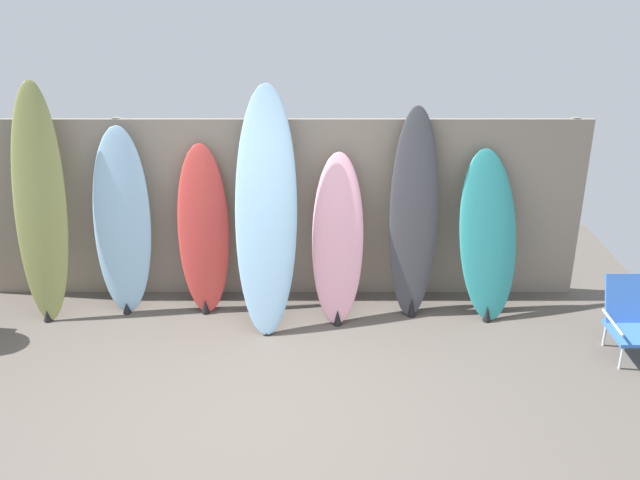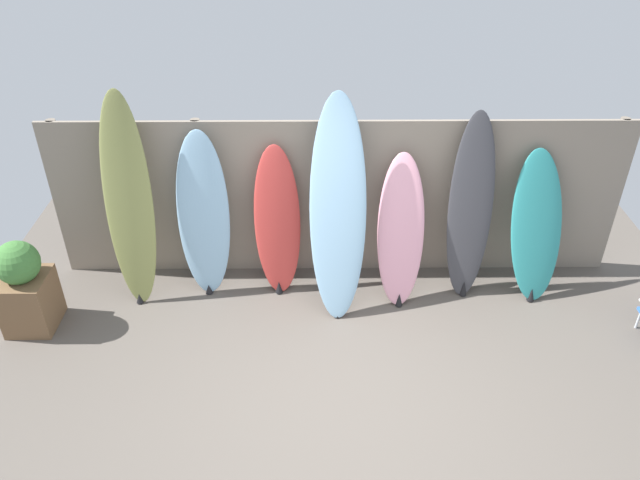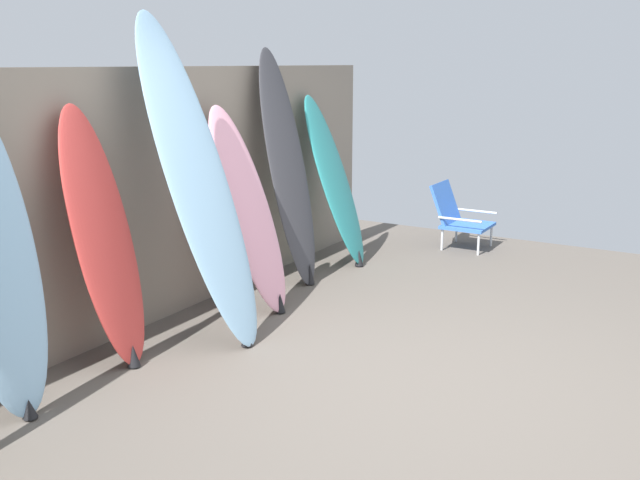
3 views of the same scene
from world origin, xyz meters
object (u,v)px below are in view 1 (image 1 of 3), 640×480
surfboard_skyblue_3 (268,211)px  surfboard_olive_0 (43,204)px  surfboard_skyblue_1 (125,222)px  beach_chair (638,318)px  surfboard_pink_4 (340,239)px  surfboard_teal_6 (490,236)px  surfboard_red_2 (206,230)px  surfboard_charcoal_5 (416,215)px

surfboard_skyblue_3 → surfboard_olive_0: bearing=176.4°
surfboard_skyblue_1 → beach_chair: size_ratio=2.74×
surfboard_pink_4 → surfboard_teal_6: size_ratio=0.99×
surfboard_olive_0 → surfboard_teal_6: (4.16, 0.01, -0.32)m
surfboard_olive_0 → surfboard_skyblue_1: (0.71, 0.08, -0.21)m
surfboard_red_2 → surfboard_teal_6: 2.69m
surfboard_teal_6 → beach_chair: 1.46m
surfboard_skyblue_1 → surfboard_red_2: (0.76, 0.01, -0.09)m
surfboard_skyblue_3 → surfboard_pink_4: (0.65, 0.09, -0.31)m
surfboard_skyblue_1 → surfboard_teal_6: (3.45, -0.07, -0.12)m
surfboard_red_2 → surfboard_charcoal_5: 2.00m
surfboard_teal_6 → beach_chair: (1.15, -0.78, -0.44)m
surfboard_pink_4 → beach_chair: bearing=-15.7°
surfboard_skyblue_1 → surfboard_skyblue_3: (1.38, -0.22, 0.19)m
surfboard_charcoal_5 → beach_chair: (1.85, -0.83, -0.63)m
surfboard_skyblue_1 → surfboard_skyblue_3: bearing=-8.9°
surfboard_pink_4 → surfboard_charcoal_5: 0.75m
surfboard_charcoal_5 → beach_chair: surfboard_charcoal_5 is taller
surfboard_skyblue_1 → surfboard_pink_4: bearing=-3.5°
surfboard_pink_4 → surfboard_teal_6: (1.42, 0.06, 0.01)m
surfboard_skyblue_1 → surfboard_olive_0: bearing=-173.3°
surfboard_red_2 → surfboard_skyblue_3: bearing=-20.3°
surfboard_olive_0 → surfboard_pink_4: size_ratio=1.43×
surfboard_skyblue_3 → beach_chair: surfboard_skyblue_3 is taller
surfboard_teal_6 → surfboard_pink_4: bearing=-177.7°
surfboard_pink_4 → beach_chair: surfboard_pink_4 is taller
surfboard_pink_4 → surfboard_skyblue_1: bearing=176.5°
surfboard_olive_0 → beach_chair: size_ratio=3.39×
surfboard_skyblue_3 → beach_chair: (3.22, -0.63, -0.75)m
surfboard_skyblue_1 → surfboard_charcoal_5: surfboard_charcoal_5 is taller
surfboard_olive_0 → beach_chair: (5.31, -0.76, -0.77)m
surfboard_charcoal_5 → beach_chair: size_ratio=3.01×
surfboard_teal_6 → surfboard_red_2: bearing=178.2°
surfboard_teal_6 → beach_chair: size_ratio=2.40×
surfboard_pink_4 → surfboard_skyblue_3: bearing=-172.2°
surfboard_olive_0 → surfboard_pink_4: (2.75, -0.04, -0.33)m
surfboard_skyblue_1 → surfboard_teal_6: bearing=-1.1°
surfboard_skyblue_1 → surfboard_skyblue_3: size_ratio=0.82×
surfboard_olive_0 → surfboard_red_2: (1.47, 0.10, -0.30)m
surfboard_pink_4 → surfboard_olive_0: bearing=179.1°
beach_chair → surfboard_pink_4: bearing=-174.3°
surfboard_charcoal_5 → surfboard_skyblue_1: bearing=179.6°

